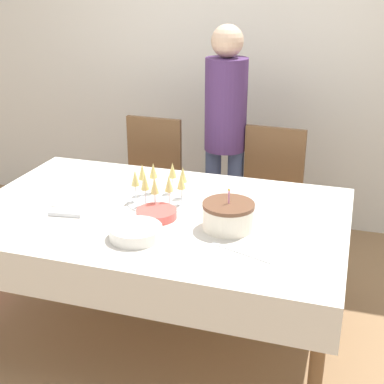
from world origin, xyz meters
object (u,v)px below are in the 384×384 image
Objects in this scene: champagne_tray at (160,186)px; dining_chair_far_right at (269,195)px; person_standing at (225,123)px; dining_chair_far_left at (149,181)px; birthday_cake at (228,216)px; plate_stack_dessert at (157,214)px; plate_stack_main at (136,232)px.

dining_chair_far_right is at bearing 60.68° from champagne_tray.
person_standing is at bearing 157.98° from dining_chair_far_right.
dining_chair_far_right is 2.77× the size of champagne_tray.
dining_chair_far_left is 2.77× the size of champagne_tray.
birthday_cake is 1.22× the size of plate_stack_dessert.
dining_chair_far_left is 1.13m from plate_stack_dessert.
birthday_cake is at bearing 30.61° from plate_stack_main.
plate_stack_main is 0.23m from plate_stack_dessert.
dining_chair_far_right is at bearing 68.40° from plate_stack_dessert.
champagne_tray is 1.42× the size of plate_stack_main.
dining_chair_far_right is at bearing -0.01° from dining_chair_far_left.
person_standing is (0.51, 0.14, 0.43)m from dining_chair_far_left.
person_standing is (0.12, 0.95, 0.11)m from champagne_tray.
champagne_tray is at bearing -96.98° from person_standing.
birthday_cake is at bearing -75.09° from person_standing.
champagne_tray is at bearing 154.14° from birthday_cake.
plate_stack_dessert is (0.45, -1.01, 0.25)m from dining_chair_far_left.
plate_stack_dessert is (-0.37, 0.01, -0.04)m from birthday_cake.
plate_stack_dessert is 1.16m from person_standing.
dining_chair_far_right is 0.98m from champagne_tray.
plate_stack_dessert is at bearing -73.99° from champagne_tray.
birthday_cake reaches higher than plate_stack_dessert.
plate_stack_main is at bearing -84.10° from champagne_tray.
champagne_tray is 0.96m from person_standing.
dining_chair_far_left reaches higher than plate_stack_main.
dining_chair_far_right is 3.94× the size of plate_stack_main.
dining_chair_far_left is 1.00× the size of dining_chair_far_right.
person_standing reaches higher than plate_stack_dessert.
dining_chair_far_left is 0.68m from person_standing.
birthday_cake is at bearing -51.27° from dining_chair_far_left.
person_standing is (0.07, 1.38, 0.17)m from plate_stack_main.
birthday_cake is 0.16× the size of person_standing.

